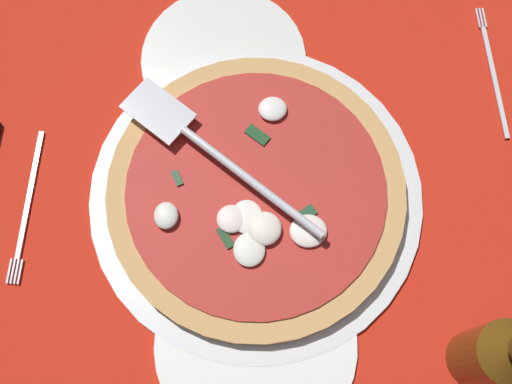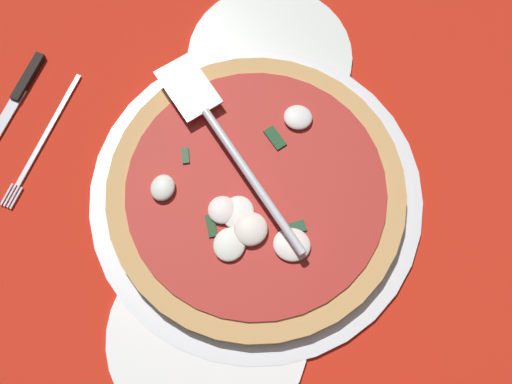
{
  "view_description": "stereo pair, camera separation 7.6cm",
  "coord_description": "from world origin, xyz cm",
  "px_view_note": "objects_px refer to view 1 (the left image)",
  "views": [
    {
      "loc": [
        -21.35,
        3.21,
        74.56
      ],
      "look_at": [
        2.8,
        1.59,
        2.05
      ],
      "focal_mm": 43.99,
      "sensor_mm": 36.0,
      "label": 1
    },
    {
      "loc": [
        -20.65,
        -4.39,
        74.56
      ],
      "look_at": [
        2.8,
        1.59,
        2.05
      ],
      "focal_mm": 43.99,
      "sensor_mm": 36.0,
      "label": 2
    }
  ],
  "objects_px": {
    "pizza": "(256,193)",
    "beer_bottle": "(500,355)",
    "pizza_server": "(215,154)",
    "place_setting_far": "(6,192)",
    "dinner_plate_left": "(256,344)",
    "dinner_plate_right": "(224,59)"
  },
  "relations": [
    {
      "from": "dinner_plate_left",
      "to": "pizza",
      "type": "bearing_deg",
      "value": -3.86
    },
    {
      "from": "dinner_plate_left",
      "to": "place_setting_far",
      "type": "xyz_separation_m",
      "value": [
        0.21,
        0.3,
        -0.0
      ]
    },
    {
      "from": "place_setting_far",
      "to": "beer_bottle",
      "type": "bearing_deg",
      "value": 74.18
    },
    {
      "from": "dinner_plate_right",
      "to": "beer_bottle",
      "type": "height_order",
      "value": "beer_bottle"
    },
    {
      "from": "pizza_server",
      "to": "beer_bottle",
      "type": "xyz_separation_m",
      "value": [
        -0.26,
        -0.28,
        0.03
      ]
    },
    {
      "from": "pizza_server",
      "to": "place_setting_far",
      "type": "height_order",
      "value": "pizza_server"
    },
    {
      "from": "pizza_server",
      "to": "beer_bottle",
      "type": "bearing_deg",
      "value": -179.24
    },
    {
      "from": "dinner_plate_right",
      "to": "pizza",
      "type": "height_order",
      "value": "pizza"
    },
    {
      "from": "place_setting_far",
      "to": "pizza_server",
      "type": "bearing_deg",
      "value": 101.13
    },
    {
      "from": "pizza",
      "to": "pizza_server",
      "type": "xyz_separation_m",
      "value": [
        0.04,
        0.05,
        0.03
      ]
    },
    {
      "from": "pizza_server",
      "to": "place_setting_far",
      "type": "distance_m",
      "value": 0.27
    },
    {
      "from": "pizza",
      "to": "beer_bottle",
      "type": "relative_size",
      "value": 1.71
    },
    {
      "from": "beer_bottle",
      "to": "dinner_plate_right",
      "type": "bearing_deg",
      "value": 33.27
    },
    {
      "from": "dinner_plate_left",
      "to": "beer_bottle",
      "type": "distance_m",
      "value": 0.26
    },
    {
      "from": "dinner_plate_left",
      "to": "dinner_plate_right",
      "type": "xyz_separation_m",
      "value": [
        0.37,
        0.02,
        0.0
      ]
    },
    {
      "from": "dinner_plate_right",
      "to": "beer_bottle",
      "type": "distance_m",
      "value": 0.49
    },
    {
      "from": "dinner_plate_left",
      "to": "pizza_server",
      "type": "distance_m",
      "value": 0.23
    },
    {
      "from": "dinner_plate_right",
      "to": "pizza",
      "type": "bearing_deg",
      "value": -171.24
    },
    {
      "from": "pizza_server",
      "to": "dinner_plate_right",
      "type": "bearing_deg",
      "value": -53.28
    },
    {
      "from": "pizza",
      "to": "pizza_server",
      "type": "bearing_deg",
      "value": 46.91
    },
    {
      "from": "dinner_plate_left",
      "to": "pizza_server",
      "type": "bearing_deg",
      "value": 8.81
    },
    {
      "from": "pizza",
      "to": "beer_bottle",
      "type": "xyz_separation_m",
      "value": [
        -0.21,
        -0.24,
        0.06
      ]
    }
  ]
}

